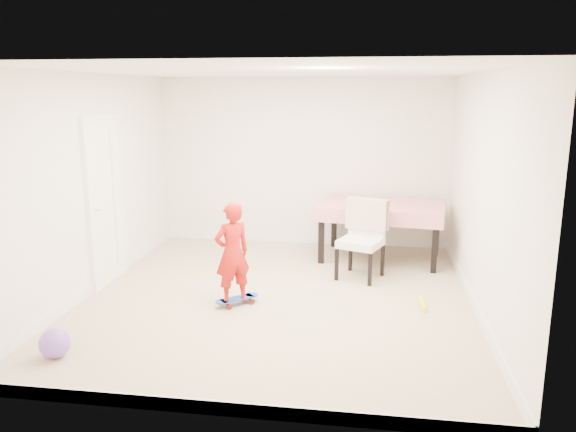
# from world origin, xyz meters

# --- Properties ---
(ground) EXTENTS (5.00, 5.00, 0.00)m
(ground) POSITION_xyz_m (0.00, 0.00, 0.00)
(ground) COLOR tan
(ground) RESTS_ON ground
(ceiling) EXTENTS (4.50, 5.00, 0.04)m
(ceiling) POSITION_xyz_m (0.00, 0.00, 2.58)
(ceiling) COLOR white
(ceiling) RESTS_ON wall_back
(wall_back) EXTENTS (4.50, 0.04, 2.60)m
(wall_back) POSITION_xyz_m (0.00, 2.48, 1.30)
(wall_back) COLOR white
(wall_back) RESTS_ON ground
(wall_front) EXTENTS (4.50, 0.04, 2.60)m
(wall_front) POSITION_xyz_m (0.00, -2.48, 1.30)
(wall_front) COLOR white
(wall_front) RESTS_ON ground
(wall_left) EXTENTS (0.04, 5.00, 2.60)m
(wall_left) POSITION_xyz_m (-2.23, 0.00, 1.30)
(wall_left) COLOR white
(wall_left) RESTS_ON ground
(wall_right) EXTENTS (0.04, 5.00, 2.60)m
(wall_right) POSITION_xyz_m (2.23, 0.00, 1.30)
(wall_right) COLOR white
(wall_right) RESTS_ON ground
(door) EXTENTS (0.11, 0.94, 2.11)m
(door) POSITION_xyz_m (-2.22, 0.30, 1.02)
(door) COLOR white
(door) RESTS_ON ground
(baseboard_back) EXTENTS (4.50, 0.02, 0.12)m
(baseboard_back) POSITION_xyz_m (0.00, 2.49, 0.06)
(baseboard_back) COLOR white
(baseboard_back) RESTS_ON ground
(baseboard_front) EXTENTS (4.50, 0.02, 0.12)m
(baseboard_front) POSITION_xyz_m (0.00, -2.49, 0.06)
(baseboard_front) COLOR white
(baseboard_front) RESTS_ON ground
(baseboard_left) EXTENTS (0.02, 5.00, 0.12)m
(baseboard_left) POSITION_xyz_m (-2.24, 0.00, 0.06)
(baseboard_left) COLOR white
(baseboard_left) RESTS_ON ground
(baseboard_right) EXTENTS (0.02, 5.00, 0.12)m
(baseboard_right) POSITION_xyz_m (2.24, 0.00, 0.06)
(baseboard_right) COLOR white
(baseboard_right) RESTS_ON ground
(dining_table) EXTENTS (1.88, 1.32, 0.82)m
(dining_table) POSITION_xyz_m (1.22, 1.78, 0.41)
(dining_table) COLOR #B60912
(dining_table) RESTS_ON ground
(dining_chair) EXTENTS (0.75, 0.79, 1.02)m
(dining_chair) POSITION_xyz_m (0.95, 0.87, 0.51)
(dining_chair) COLOR silver
(dining_chair) RESTS_ON ground
(skateboard) EXTENTS (0.53, 0.51, 0.08)m
(skateboard) POSITION_xyz_m (-0.42, -0.28, 0.04)
(skateboard) COLOR blue
(skateboard) RESTS_ON ground
(child) EXTENTS (0.50, 0.49, 1.16)m
(child) POSITION_xyz_m (-0.46, -0.31, 0.58)
(child) COLOR red
(child) RESTS_ON ground
(balloon) EXTENTS (0.28, 0.28, 0.28)m
(balloon) POSITION_xyz_m (-1.76, -1.80, 0.14)
(balloon) COLOR #8055CC
(balloon) RESTS_ON ground
(foam_toy) EXTENTS (0.08, 0.40, 0.06)m
(foam_toy) POSITION_xyz_m (1.69, -0.02, 0.03)
(foam_toy) COLOR #FFF21A
(foam_toy) RESTS_ON ground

